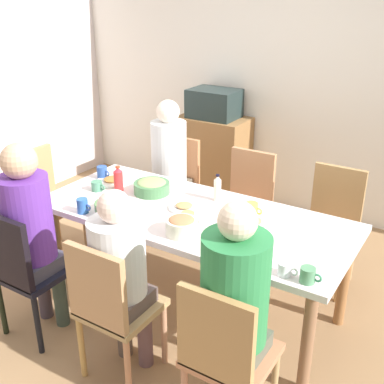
{
  "coord_description": "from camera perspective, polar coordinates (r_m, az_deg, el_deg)",
  "views": [
    {
      "loc": [
        1.51,
        -2.41,
        2.11
      ],
      "look_at": [
        0.0,
        0.0,
        0.88
      ],
      "focal_mm": 44.67,
      "sensor_mm": 36.0,
      "label": 1
    }
  ],
  "objects": [
    {
      "name": "ground_plane",
      "position": [
        3.54,
        0.0,
        -13.16
      ],
      "size": [
        6.13,
        6.13,
        0.0
      ],
      "primitive_type": "plane",
      "color": "#916E4A"
    },
    {
      "name": "wall_back",
      "position": [
        4.72,
        13.24,
        12.87
      ],
      "size": [
        5.35,
        0.12,
        2.6
      ],
      "primitive_type": "cube",
      "color": "silver",
      "rests_on": "ground_plane"
    },
    {
      "name": "dining_table",
      "position": [
        3.2,
        0.0,
        -3.7
      ],
      "size": [
        2.11,
        0.9,
        0.73
      ],
      "color": "silver",
      "rests_on": "ground_plane"
    },
    {
      "name": "chair_0",
      "position": [
        2.71,
        -9.63,
        -13.14
      ],
      "size": [
        0.4,
        0.4,
        0.9
      ],
      "color": "tan",
      "rests_on": "ground_plane"
    },
    {
      "name": "person_0",
      "position": [
        2.66,
        -8.6,
        -8.98
      ],
      "size": [
        0.31,
        0.31,
        1.16
      ],
      "color": "brown",
      "rests_on": "ground_plane"
    },
    {
      "name": "chair_1",
      "position": [
        3.92,
        6.47,
        -0.86
      ],
      "size": [
        0.4,
        0.4,
        0.9
      ],
      "color": "#AE7954",
      "rests_on": "ground_plane"
    },
    {
      "name": "chair_2",
      "position": [
        4.24,
        -2.09,
        1.21
      ],
      "size": [
        0.4,
        0.4,
        0.9
      ],
      "color": "#B37B49",
      "rests_on": "ground_plane"
    },
    {
      "name": "person_2",
      "position": [
        4.09,
        -2.85,
        3.89
      ],
      "size": [
        0.3,
        0.3,
        1.26
      ],
      "color": "brown",
      "rests_on": "ground_plane"
    },
    {
      "name": "chair_3",
      "position": [
        2.39,
        3.92,
        -18.66
      ],
      "size": [
        0.4,
        0.4,
        0.9
      ],
      "color": "#B77752",
      "rests_on": "ground_plane"
    },
    {
      "name": "person_3",
      "position": [
        2.3,
        5.18,
        -12.79
      ],
      "size": [
        0.32,
        0.32,
        1.27
      ],
      "color": "#525241",
      "rests_on": "ground_plane"
    },
    {
      "name": "chair_4",
      "position": [
        3.16,
        -19.42,
        -8.52
      ],
      "size": [
        0.4,
        0.4,
        0.9
      ],
      "color": "black",
      "rests_on": "ground_plane"
    },
    {
      "name": "person_4",
      "position": [
        3.08,
        -18.79,
        -3.7
      ],
      "size": [
        0.3,
        0.3,
        1.29
      ],
      "color": "#443841",
      "rests_on": "ground_plane"
    },
    {
      "name": "chair_5",
      "position": [
        3.71,
        16.3,
        -3.2
      ],
      "size": [
        0.4,
        0.4,
        0.9
      ],
      "color": "#A67552",
      "rests_on": "ground_plane"
    },
    {
      "name": "chair_6",
      "position": [
        4.13,
        -17.12,
        -0.49
      ],
      "size": [
        0.4,
        0.4,
        0.9
      ],
      "color": "#A6774D",
      "rests_on": "ground_plane"
    },
    {
      "name": "plate_0",
      "position": [
        3.03,
        7.22,
        -3.62
      ],
      "size": [
        0.21,
        0.21,
        0.04
      ],
      "color": "white",
      "rests_on": "dining_table"
    },
    {
      "name": "plate_1",
      "position": [
        3.22,
        -0.96,
        -1.8
      ],
      "size": [
        0.21,
        0.21,
        0.04
      ],
      "color": "silver",
      "rests_on": "dining_table"
    },
    {
      "name": "plate_2",
      "position": [
        3.7,
        -9.39,
        1.36
      ],
      "size": [
        0.26,
        0.26,
        0.04
      ],
      "color": "silver",
      "rests_on": "dining_table"
    },
    {
      "name": "bowl_0",
      "position": [
        3.46,
        -4.83,
        0.66
      ],
      "size": [
        0.26,
        0.26,
        0.1
      ],
      "color": "#447849",
      "rests_on": "dining_table"
    },
    {
      "name": "bowl_1",
      "position": [
        2.87,
        -1.25,
        -4.03
      ],
      "size": [
        0.19,
        0.19,
        0.12
      ],
      "color": "beige",
      "rests_on": "dining_table"
    },
    {
      "name": "bowl_2",
      "position": [
        3.16,
        -9.42,
        -1.76
      ],
      "size": [
        0.24,
        0.24,
        0.11
      ],
      "color": "#4D7A45",
      "rests_on": "dining_table"
    },
    {
      "name": "cup_0",
      "position": [
        2.51,
        13.69,
        -9.62
      ],
      "size": [
        0.11,
        0.08,
        0.08
      ],
      "color": "#50885F",
      "rests_on": "dining_table"
    },
    {
      "name": "cup_1",
      "position": [
        3.13,
        7.13,
        -2.09
      ],
      "size": [
        0.12,
        0.08,
        0.09
      ],
      "color": "yellow",
      "rests_on": "dining_table"
    },
    {
      "name": "cup_2",
      "position": [
        2.54,
        11.07,
        -9.04
      ],
      "size": [
        0.11,
        0.07,
        0.07
      ],
      "color": "white",
      "rests_on": "dining_table"
    },
    {
      "name": "cup_3",
      "position": [
        2.99,
        -0.47,
        -3.23
      ],
      "size": [
        0.12,
        0.09,
        0.08
      ],
      "color": "#EACC52",
      "rests_on": "dining_table"
    },
    {
      "name": "cup_4",
      "position": [
        3.56,
        -11.26,
        0.7
      ],
      "size": [
        0.12,
        0.08,
        0.07
      ],
      "color": "#488565",
      "rests_on": "dining_table"
    },
    {
      "name": "cup_5",
      "position": [
        3.23,
        -12.91,
        -1.62
      ],
      "size": [
        0.11,
        0.07,
        0.1
      ],
      "color": "#2C5EA5",
      "rests_on": "dining_table"
    },
    {
      "name": "cup_6",
      "position": [
        3.78,
        -10.66,
        2.32
      ],
      "size": [
        0.11,
        0.08,
        0.1
      ],
      "color": "#2B4F99",
      "rests_on": "dining_table"
    },
    {
      "name": "bottle_0",
      "position": [
        3.52,
        -8.79,
        1.51
      ],
      "size": [
        0.07,
        0.07,
        0.19
      ],
      "color": "red",
      "rests_on": "dining_table"
    },
    {
      "name": "bottle_1",
      "position": [
        3.32,
        3.05,
        0.43
      ],
      "size": [
        0.05,
        0.05,
        0.19
      ],
      "color": "silver",
      "rests_on": "dining_table"
    },
    {
      "name": "side_cabinet",
      "position": [
        4.99,
        2.54,
        3.89
      ],
      "size": [
        0.7,
        0.44,
        0.9
      ],
      "primitive_type": "cube",
      "color": "olive",
      "rests_on": "ground_plane"
    },
    {
      "name": "microwave",
      "position": [
        4.82,
        2.67,
        10.51
      ],
      "size": [
        0.48,
        0.36,
        0.28
      ],
      "primitive_type": "cube",
      "color": "#1D2C2C",
      "rests_on": "side_cabinet"
    }
  ]
}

